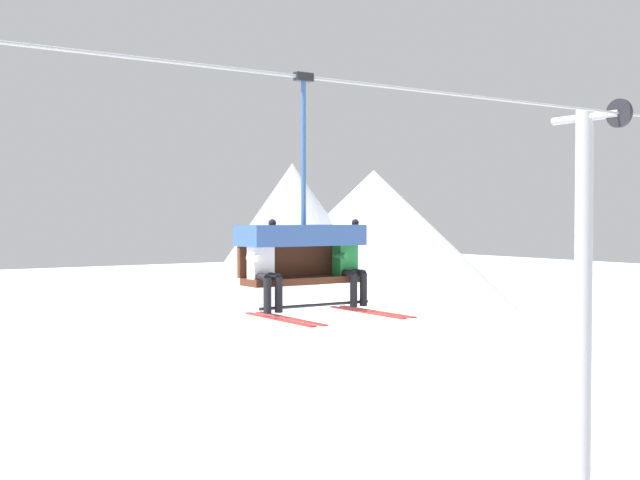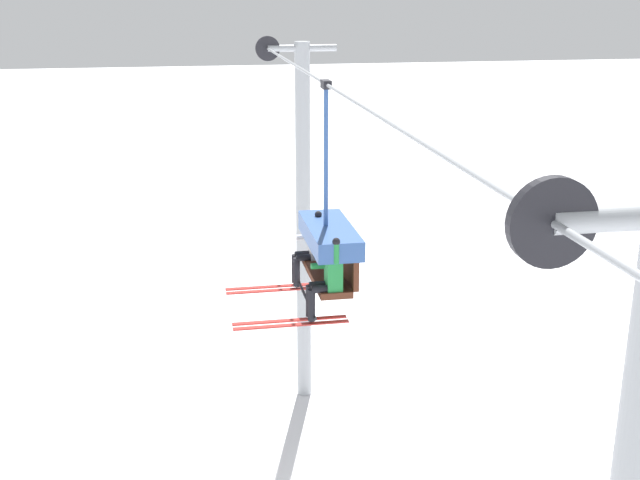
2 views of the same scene
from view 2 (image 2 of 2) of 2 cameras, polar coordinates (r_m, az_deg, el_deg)
lift_tower_near at (r=19.68m, az=-1.25°, el=1.42°), size 0.36×1.88×9.14m
lift_cable at (r=11.73m, az=0.43°, el=11.02°), size 16.45×0.05×0.05m
chairlift_chair at (r=12.24m, az=0.75°, el=-0.15°), size 1.86×0.74×3.33m
skier_white at (r=12.96m, az=-0.79°, el=-0.52°), size 0.48×1.70×1.34m
skier_green at (r=11.62m, az=0.38°, el=-2.68°), size 0.48×1.70×1.34m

